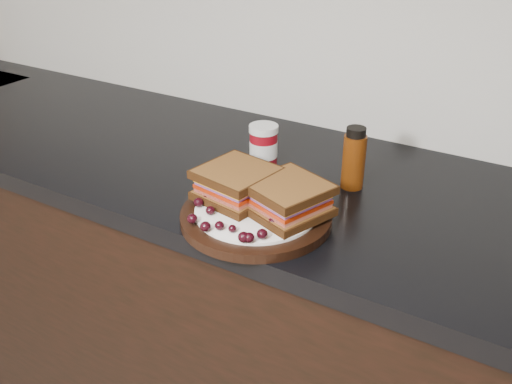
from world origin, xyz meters
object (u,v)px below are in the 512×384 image
at_px(oil_bottle, 354,158).
at_px(plate, 256,216).
at_px(condiment_jar, 263,146).
at_px(sandwich_left, 237,183).

bearing_deg(oil_bottle, plate, -114.40).
bearing_deg(condiment_jar, oil_bottle, 1.27).
xyz_separation_m(plate, condiment_jar, (-0.11, 0.21, 0.04)).
relative_size(plate, condiment_jar, 2.98).
distance_m(sandwich_left, condiment_jar, 0.20).
bearing_deg(sandwich_left, oil_bottle, 62.08).
distance_m(condiment_jar, oil_bottle, 0.21).
xyz_separation_m(sandwich_left, oil_bottle, (0.15, 0.20, 0.01)).
distance_m(sandwich_left, oil_bottle, 0.25).
xyz_separation_m(sandwich_left, condiment_jar, (-0.05, 0.19, -0.01)).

